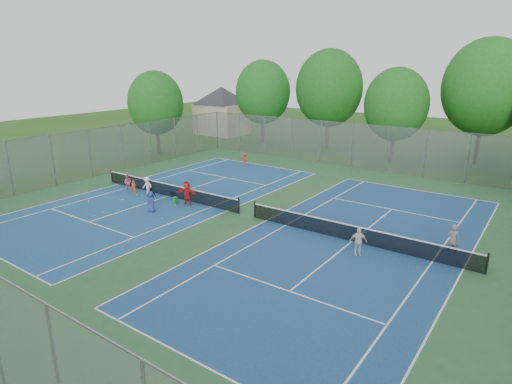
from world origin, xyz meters
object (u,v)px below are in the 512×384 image
at_px(ball_crate, 174,193).
at_px(instructor, 453,240).
at_px(net_left, 168,190).
at_px(ball_hopper, 175,201).
at_px(net_right, 353,234).

xyz_separation_m(ball_crate, instructor, (18.59, 0.84, 0.64)).
bearing_deg(net_left, ball_hopper, -29.00).
relative_size(ball_crate, ball_hopper, 0.77).
distance_m(ball_crate, ball_hopper, 2.20).
distance_m(ball_hopper, instructor, 17.10).
height_order(net_left, ball_hopper, net_left).
bearing_deg(net_right, ball_crate, 177.94).
bearing_deg(ball_crate, instructor, 2.59).
distance_m(net_left, instructor, 18.69).
xyz_separation_m(net_left, ball_crate, (0.05, 0.50, -0.29)).
relative_size(net_left, ball_hopper, 25.98).
height_order(ball_crate, instructor, instructor).
bearing_deg(instructor, net_left, -22.15).
bearing_deg(net_left, ball_crate, 83.90).
bearing_deg(ball_crate, ball_hopper, -41.25).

